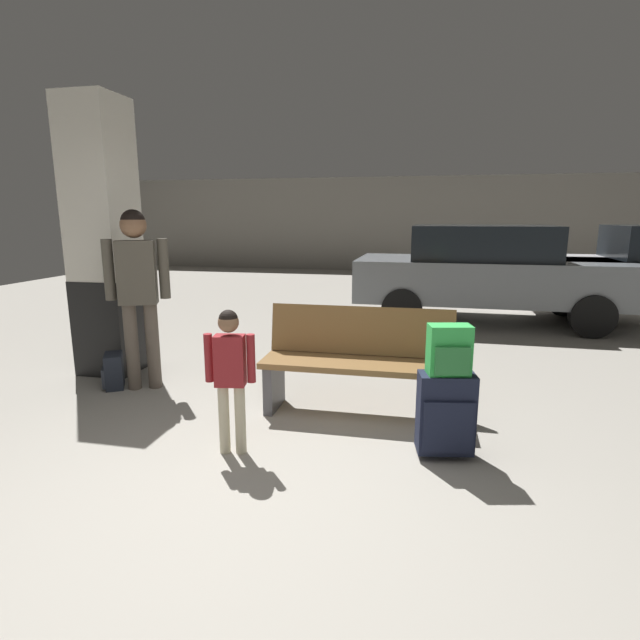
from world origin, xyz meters
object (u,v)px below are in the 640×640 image
Objects in this scene: backpack_bright at (449,351)px; suitcase at (446,414)px; child at (230,367)px; parked_car_near at (487,271)px; adult at (137,281)px; structural_pillar at (104,241)px; bench at (358,362)px; backpack_dark_floor at (114,371)px.

suitcase is at bearing 136.77° from backpack_bright.
child is 5.54m from parked_car_near.
adult is 0.42× the size of parked_car_near.
structural_pillar reaches higher than bench.
structural_pillar is 8.30× the size of backpack_dark_floor.
parked_car_near is (0.77, 4.81, 0.48)m from suitcase.
parked_car_near is (0.77, 4.81, 0.03)m from backpack_bright.
child is at bearing -113.85° from parked_car_near.
suitcase is 0.15× the size of parked_car_near.
parked_car_near reaches higher than backpack_dark_floor.
parked_car_near is at bearing 47.86° from adult.
parked_car_near reaches higher than backpack_bright.
suitcase is (0.71, -0.70, -0.12)m from bench.
backpack_dark_floor is (0.34, -0.51, -1.23)m from structural_pillar.
structural_pillar is at bearing 123.38° from backpack_dark_floor.
parked_car_near is (3.59, 3.97, -0.25)m from adult.
child is at bearing -170.48° from backpack_bright.
suitcase is at bearing 9.54° from child.
suitcase is 0.58× the size of child.
backpack_dark_floor is at bearing 177.80° from bench.
suitcase is at bearing -20.61° from structural_pillar.
structural_pillar is 5.53m from parked_car_near.
child is 0.60× the size of adult.
bench is at bearing -3.96° from adult.
structural_pillar is at bearing 159.38° from backpack_bright.
child is 3.05× the size of backpack_dark_floor.
backpack_dark_floor is (-1.66, 1.04, -0.47)m from child.
backpack_bright is (0.00, -0.00, 0.45)m from suitcase.
backpack_dark_floor is at bearing 165.80° from backpack_bright.
backpack_dark_floor is (-0.30, -0.05, -0.89)m from adult.
suitcase reaches higher than backpack_dark_floor.
suitcase is 0.35× the size of adult.
child is at bearing -37.83° from structural_pillar.
bench is at bearing -12.38° from structural_pillar.
backpack_dark_floor is at bearing 165.81° from suitcase.
structural_pillar reaches higher than backpack_bright.
backpack_bright is at bearing -20.62° from structural_pillar.
structural_pillar is 1.76× the size of bench.
structural_pillar reaches higher than parked_car_near.
parked_car_near is at bearing 45.94° from backpack_dark_floor.
bench is 4.39m from parked_car_near.
backpack_dark_floor is 0.08× the size of parked_car_near.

